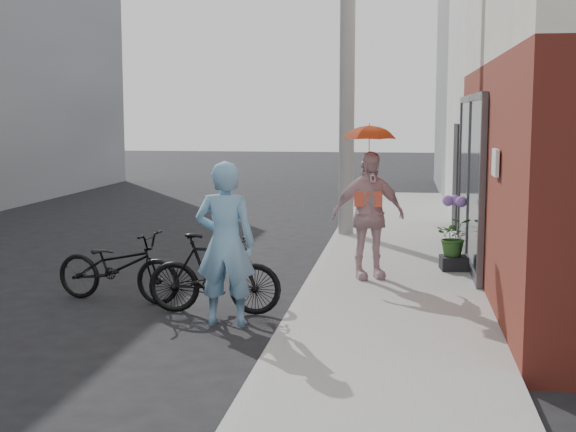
% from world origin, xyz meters
% --- Properties ---
extents(ground, '(80.00, 80.00, 0.00)m').
position_xyz_m(ground, '(0.00, 0.00, 0.00)').
color(ground, black).
rests_on(ground, ground).
extents(sidewalk, '(2.20, 24.00, 0.12)m').
position_xyz_m(sidewalk, '(2.10, 2.00, 0.06)').
color(sidewalk, gray).
rests_on(sidewalk, ground).
extents(curb, '(0.12, 24.00, 0.12)m').
position_xyz_m(curb, '(0.94, 2.00, 0.06)').
color(curb, '#9E9E99').
rests_on(curb, ground).
extents(utility_pole, '(0.28, 0.28, 7.00)m').
position_xyz_m(utility_pole, '(1.10, 6.00, 3.50)').
color(utility_pole, '#9E9E99').
rests_on(utility_pole, ground).
extents(officer, '(0.69, 0.46, 1.84)m').
position_xyz_m(officer, '(0.22, -0.24, 0.92)').
color(officer, '#73A8CD').
rests_on(officer, ground).
extents(bike_left, '(1.77, 0.87, 0.89)m').
position_xyz_m(bike_left, '(-1.37, 0.65, 0.45)').
color(bike_left, black).
rests_on(bike_left, ground).
extents(bike_right, '(1.60, 0.48, 0.96)m').
position_xyz_m(bike_right, '(-0.03, 0.21, 0.48)').
color(bike_right, black).
rests_on(bike_right, ground).
extents(kimono_woman, '(1.10, 0.76, 1.73)m').
position_xyz_m(kimono_woman, '(1.70, 1.97, 0.99)').
color(kimono_woman, beige).
rests_on(kimono_woman, sidewalk).
extents(parasol, '(0.71, 0.71, 0.62)m').
position_xyz_m(parasol, '(1.70, 1.97, 2.16)').
color(parasol, '#D64A19').
rests_on(parasol, kimono_woman).
extents(planter, '(0.41, 0.41, 0.20)m').
position_xyz_m(planter, '(2.90, 2.73, 0.22)').
color(planter, black).
rests_on(planter, sidewalk).
extents(potted_plant, '(0.51, 0.44, 0.57)m').
position_xyz_m(potted_plant, '(2.90, 2.73, 0.60)').
color(potted_plant, '#2E5722').
rests_on(potted_plant, planter).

